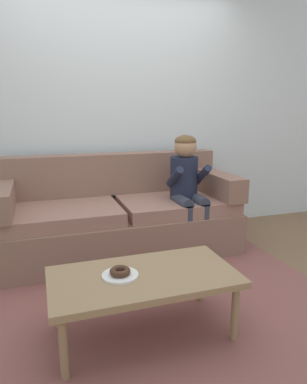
{
  "coord_description": "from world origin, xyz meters",
  "views": [
    {
      "loc": [
        -0.81,
        -2.25,
        1.32
      ],
      "look_at": [
        0.09,
        0.45,
        0.65
      ],
      "focal_mm": 32.51,
      "sensor_mm": 36.0,
      "label": 1
    }
  ],
  "objects": [
    {
      "name": "area_rug",
      "position": [
        0.0,
        -0.25,
        0.01
      ],
      "size": [
        2.37,
        2.03,
        0.01
      ],
      "primitive_type": "cube",
      "color": "brown",
      "rests_on": "ground"
    },
    {
      "name": "ground",
      "position": [
        0.0,
        0.0,
        0.0
      ],
      "size": [
        10.0,
        10.0,
        0.0
      ],
      "primitive_type": "plane",
      "color": "brown"
    },
    {
      "name": "coffee_table",
      "position": [
        -0.28,
        -0.48,
        0.35
      ],
      "size": [
        1.08,
        0.57,
        0.39
      ],
      "color": "#937551",
      "rests_on": "ground"
    },
    {
      "name": "person_child",
      "position": [
        0.49,
        0.64,
        0.67
      ],
      "size": [
        0.34,
        0.58,
        1.1
      ],
      "color": "#1E2338",
      "rests_on": "ground"
    },
    {
      "name": "couch",
      "position": [
        -0.13,
        0.84,
        0.33
      ],
      "size": [
        2.19,
        0.9,
        0.9
      ],
      "color": "#846051",
      "rests_on": "ground"
    },
    {
      "name": "plate",
      "position": [
        -0.41,
        -0.46,
        0.4
      ],
      "size": [
        0.21,
        0.21,
        0.01
      ],
      "primitive_type": "cylinder",
      "color": "white",
      "rests_on": "coffee_table"
    },
    {
      "name": "wall_back",
      "position": [
        0.0,
        1.4,
        1.4
      ],
      "size": [
        8.0,
        0.1,
        2.8
      ],
      "primitive_type": "cube",
      "color": "silver",
      "rests_on": "ground"
    },
    {
      "name": "donut",
      "position": [
        -0.41,
        -0.46,
        0.43
      ],
      "size": [
        0.15,
        0.15,
        0.04
      ],
      "primitive_type": "torus",
      "rotation": [
        0.0,
        0.0,
        1.93
      ],
      "color": "#422619",
      "rests_on": "plate"
    }
  ]
}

